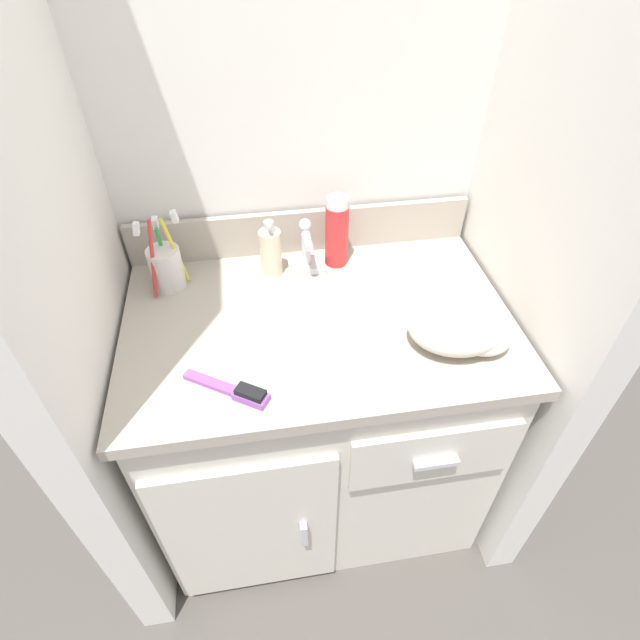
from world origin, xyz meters
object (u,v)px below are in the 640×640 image
(soap_dispenser, at_px, (271,251))
(hand_towel, at_px, (463,327))
(hairbrush, at_px, (237,391))
(toothbrush_cup, at_px, (166,266))
(shaving_cream_can, at_px, (337,232))

(soap_dispenser, distance_m, hand_towel, 0.49)
(hairbrush, relative_size, hand_towel, 0.77)
(toothbrush_cup, xyz_separation_m, soap_dispenser, (0.25, 0.02, 0.01))
(soap_dispenser, height_order, shaving_cream_can, shaving_cream_can)
(toothbrush_cup, relative_size, soap_dispenser, 1.36)
(hairbrush, xyz_separation_m, hand_towel, (0.48, 0.07, 0.03))
(soap_dispenser, bearing_deg, toothbrush_cup, -176.50)
(toothbrush_cup, xyz_separation_m, hand_towel, (0.63, -0.29, -0.02))
(hairbrush, bearing_deg, shaving_cream_can, 89.08)
(hand_towel, bearing_deg, shaving_cream_can, 123.10)
(shaving_cream_can, height_order, hairbrush, shaving_cream_can)
(soap_dispenser, xyz_separation_m, shaving_cream_can, (0.17, 0.02, 0.03))
(toothbrush_cup, bearing_deg, hairbrush, -67.97)
(shaving_cream_can, bearing_deg, soap_dispenser, -174.18)
(soap_dispenser, bearing_deg, hairbrush, -104.93)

